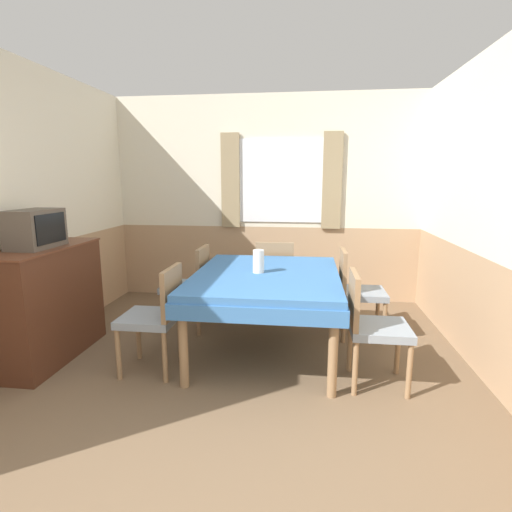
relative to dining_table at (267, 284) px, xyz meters
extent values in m
cube|color=silver|center=(-0.19, 1.72, 1.13)|extent=(4.28, 0.05, 1.65)
cube|color=tan|center=(-0.19, 1.72, -0.17)|extent=(4.28, 0.05, 0.95)
cube|color=white|center=(0.00, 1.69, 0.90)|extent=(1.14, 0.01, 1.04)
cube|color=#998460|center=(-0.64, 1.67, 0.90)|extent=(0.24, 0.03, 1.19)
cube|color=#998460|center=(0.64, 1.67, 0.90)|extent=(0.24, 0.03, 1.19)
cube|color=silver|center=(-2.16, -0.25, 1.13)|extent=(0.05, 4.29, 1.65)
cube|color=tan|center=(-2.16, -0.25, -0.17)|extent=(0.05, 4.29, 0.95)
cube|color=silver|center=(1.77, -0.25, 1.13)|extent=(0.05, 4.29, 1.65)
cube|color=tan|center=(1.77, -0.25, -0.17)|extent=(0.05, 4.29, 0.95)
cube|color=#386BA8|center=(0.00, 0.00, 0.07)|extent=(1.27, 1.59, 0.06)
cube|color=#386BA8|center=(0.00, 0.00, -0.02)|extent=(1.30, 1.62, 0.12)
cylinder|color=#93704C|center=(-0.55, -0.72, -0.30)|extent=(0.07, 0.07, 0.68)
cylinder|color=#93704C|center=(0.55, -0.72, -0.30)|extent=(0.07, 0.07, 0.68)
cylinder|color=#93704C|center=(-0.55, 0.72, -0.30)|extent=(0.07, 0.07, 0.68)
cylinder|color=#93704C|center=(0.55, 0.72, -0.30)|extent=(0.07, 0.07, 0.68)
cylinder|color=#93704C|center=(-1.10, -0.67, -0.43)|extent=(0.04, 0.04, 0.42)
cylinder|color=#93704C|center=(-1.10, -0.29, -0.43)|extent=(0.04, 0.04, 0.42)
cylinder|color=#93704C|center=(-0.72, -0.67, -0.43)|extent=(0.04, 0.04, 0.42)
cylinder|color=#93704C|center=(-0.72, -0.29, -0.43)|extent=(0.04, 0.04, 0.42)
cube|color=gray|center=(-0.91, -0.48, -0.19)|extent=(0.44, 0.44, 0.06)
cube|color=#93704C|center=(-0.71, -0.48, 0.04)|extent=(0.04, 0.42, 0.40)
cylinder|color=#93704C|center=(1.10, -0.29, -0.43)|extent=(0.04, 0.04, 0.42)
cylinder|color=#93704C|center=(1.10, -0.67, -0.43)|extent=(0.04, 0.04, 0.42)
cylinder|color=#93704C|center=(0.72, -0.29, -0.43)|extent=(0.04, 0.04, 0.42)
cylinder|color=#93704C|center=(0.72, -0.67, -0.43)|extent=(0.04, 0.04, 0.42)
cube|color=gray|center=(0.91, -0.48, -0.19)|extent=(0.44, 0.44, 0.06)
cube|color=#93704C|center=(0.71, -0.48, 0.04)|extent=(0.04, 0.42, 0.40)
cylinder|color=#93704C|center=(1.10, 0.67, -0.43)|extent=(0.04, 0.04, 0.42)
cylinder|color=#93704C|center=(1.10, 0.29, -0.43)|extent=(0.04, 0.04, 0.42)
cylinder|color=#93704C|center=(0.72, 0.67, -0.43)|extent=(0.04, 0.04, 0.42)
cylinder|color=#93704C|center=(0.72, 0.29, -0.43)|extent=(0.04, 0.04, 0.42)
cube|color=gray|center=(0.91, 0.48, -0.19)|extent=(0.44, 0.44, 0.06)
cube|color=#93704C|center=(0.71, 0.48, 0.04)|extent=(0.04, 0.42, 0.40)
cylinder|color=#93704C|center=(-0.19, 1.26, -0.43)|extent=(0.04, 0.04, 0.42)
cylinder|color=#93704C|center=(0.19, 1.26, -0.43)|extent=(0.04, 0.04, 0.42)
cylinder|color=#93704C|center=(-0.19, 0.88, -0.43)|extent=(0.04, 0.04, 0.42)
cylinder|color=#93704C|center=(0.19, 0.88, -0.43)|extent=(0.04, 0.04, 0.42)
cube|color=gray|center=(0.00, 1.07, -0.19)|extent=(0.44, 0.44, 0.06)
cube|color=#93704C|center=(0.00, 0.87, 0.04)|extent=(0.42, 0.04, 0.40)
cylinder|color=#93704C|center=(-1.10, 0.29, -0.43)|extent=(0.04, 0.04, 0.42)
cylinder|color=#93704C|center=(-1.10, 0.67, -0.43)|extent=(0.04, 0.04, 0.42)
cylinder|color=#93704C|center=(-0.72, 0.29, -0.43)|extent=(0.04, 0.04, 0.42)
cylinder|color=#93704C|center=(-0.72, 0.67, -0.43)|extent=(0.04, 0.04, 0.42)
cube|color=gray|center=(-0.91, 0.48, -0.19)|extent=(0.44, 0.44, 0.06)
cube|color=#93704C|center=(-0.71, 0.48, 0.04)|extent=(0.04, 0.42, 0.40)
cube|color=#4C2819|center=(-1.89, -0.36, -0.14)|extent=(0.44, 1.10, 1.00)
cube|color=brown|center=(-1.89, -0.36, 0.35)|extent=(0.46, 1.12, 0.02)
cube|color=#51473D|center=(-1.90, -0.41, 0.52)|extent=(0.28, 0.46, 0.32)
cube|color=black|center=(-1.75, -0.41, 0.52)|extent=(0.01, 0.38, 0.24)
cylinder|color=silver|center=(-0.07, 0.00, 0.20)|extent=(0.10, 0.10, 0.21)
camera|label=1|loc=(0.35, -3.44, 0.93)|focal=28.00mm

